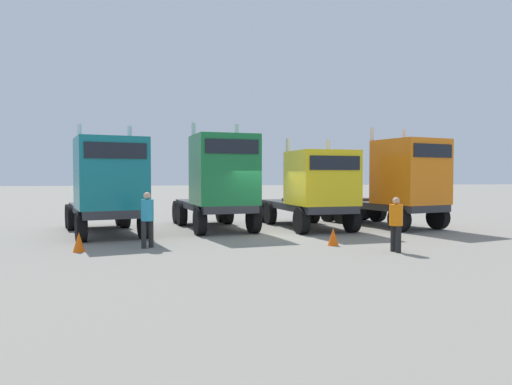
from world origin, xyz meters
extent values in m
plane|color=gray|center=(0.00, 0.00, 0.00)|extent=(200.00, 200.00, 0.00)
cube|color=#333338|center=(-6.26, 1.94, 0.94)|extent=(3.73, 6.60, 0.30)
cube|color=#14727A|center=(-5.76, 0.08, 2.40)|extent=(2.94, 2.94, 2.60)
cube|color=black|center=(-5.45, -1.10, 3.17)|extent=(2.04, 0.58, 0.55)
cylinder|color=silver|center=(-5.19, 1.63, 2.70)|extent=(0.22, 0.22, 3.20)
cylinder|color=silver|center=(-7.03, 1.15, 2.70)|extent=(0.22, 0.22, 3.20)
cylinder|color=#333338|center=(-6.61, 3.27, 1.15)|extent=(1.35, 1.35, 0.12)
cylinder|color=black|center=(-4.57, -0.12, 0.52)|extent=(0.61, 1.10, 1.04)
cylinder|color=black|center=(-6.70, -0.68, 0.52)|extent=(0.61, 1.10, 1.04)
cylinder|color=black|center=(-5.59, 3.70, 0.52)|extent=(0.61, 1.10, 1.04)
cylinder|color=black|center=(-7.71, 3.13, 0.52)|extent=(0.61, 1.10, 1.04)
cylinder|color=black|center=(-5.87, 4.76, 0.52)|extent=(0.61, 1.10, 1.04)
cylinder|color=black|center=(-8.00, 4.20, 0.52)|extent=(0.61, 1.10, 1.04)
cube|color=#333338|center=(-1.77, 2.90, 1.00)|extent=(3.10, 6.42, 0.30)
cube|color=#197238|center=(-1.48, 1.03, 2.55)|extent=(2.73, 2.70, 2.79)
cube|color=black|center=(-1.30, -0.16, 3.42)|extent=(2.08, 0.36, 0.55)
cylinder|color=silver|center=(-0.74, 2.49, 2.85)|extent=(0.21, 0.21, 3.39)
cylinder|color=silver|center=(-2.62, 2.21, 2.85)|extent=(0.21, 0.21, 3.39)
cylinder|color=#333338|center=(-1.97, 4.24, 1.21)|extent=(1.25, 1.25, 0.12)
cylinder|color=black|center=(-0.32, 0.72, 0.55)|extent=(0.51, 1.14, 1.10)
cylinder|color=black|center=(-2.50, 0.39, 0.55)|extent=(0.51, 1.14, 1.10)
cylinder|color=black|center=(-0.90, 4.53, 0.55)|extent=(0.51, 1.14, 1.10)
cylinder|color=black|center=(-3.08, 4.20, 0.55)|extent=(0.51, 1.14, 1.10)
cylinder|color=black|center=(-1.07, 5.62, 0.55)|extent=(0.51, 1.14, 1.10)
cylinder|color=black|center=(-3.24, 5.29, 0.55)|extent=(0.51, 1.14, 1.10)
cube|color=#333338|center=(2.33, 2.59, 0.96)|extent=(2.81, 6.52, 0.30)
cube|color=yellow|center=(2.51, 0.71, 2.22)|extent=(2.64, 2.78, 2.22)
cube|color=black|center=(2.64, -0.58, 2.80)|extent=(2.09, 0.25, 0.55)
cylinder|color=silver|center=(3.32, 2.22, 2.52)|extent=(0.20, 0.20, 2.82)
cylinder|color=silver|center=(1.43, 2.04, 2.52)|extent=(0.20, 0.20, 2.82)
cylinder|color=#333338|center=(2.19, 3.98, 1.17)|extent=(1.20, 1.20, 0.12)
cylinder|color=black|center=(3.66, 0.24, 0.53)|extent=(0.45, 1.09, 1.06)
cylinder|color=black|center=(1.47, 0.02, 0.53)|extent=(0.45, 1.09, 1.06)
cylinder|color=black|center=(3.27, 4.26, 0.53)|extent=(0.45, 1.09, 1.06)
cylinder|color=black|center=(1.08, 4.04, 0.53)|extent=(0.45, 1.09, 1.06)
cylinder|color=black|center=(3.16, 5.35, 0.53)|extent=(0.45, 1.09, 1.06)
cylinder|color=black|center=(0.97, 5.14, 0.53)|extent=(0.45, 1.09, 1.06)
cube|color=#333338|center=(6.02, 2.61, 0.95)|extent=(3.83, 6.55, 0.30)
cube|color=orange|center=(6.54, 0.82, 2.47)|extent=(2.99, 3.03, 2.75)
cube|color=black|center=(6.89, -0.38, 3.33)|extent=(2.03, 0.62, 0.55)
cylinder|color=silver|center=(7.07, 2.41, 2.77)|extent=(0.22, 0.22, 3.35)
cylinder|color=silver|center=(5.24, 1.89, 2.77)|extent=(0.22, 0.22, 3.35)
cylinder|color=#333338|center=(5.65, 3.92, 1.16)|extent=(1.36, 1.36, 0.12)
cylinder|color=black|center=(7.74, 0.62, 0.52)|extent=(0.63, 1.10, 1.05)
cylinder|color=black|center=(5.63, 0.01, 0.52)|extent=(0.63, 1.10, 1.05)
cylinder|color=black|center=(6.67, 4.35, 0.52)|extent=(0.63, 1.10, 1.05)
cylinder|color=black|center=(4.55, 3.74, 0.52)|extent=(0.63, 1.10, 1.05)
cylinder|color=black|center=(6.36, 5.41, 0.52)|extent=(0.63, 1.10, 1.05)
cylinder|color=black|center=(4.25, 4.80, 0.52)|extent=(0.63, 1.10, 1.05)
cylinder|color=black|center=(3.02, -4.66, 0.40)|extent=(0.18, 0.18, 0.80)
cylinder|color=black|center=(3.06, -4.94, 0.40)|extent=(0.18, 0.18, 0.80)
cylinder|color=orange|center=(3.04, -4.80, 1.12)|extent=(0.44, 0.44, 0.64)
sphere|color=tan|center=(3.04, -4.80, 1.55)|extent=(0.22, 0.22, 0.22)
cylinder|color=#262626|center=(-4.48, -2.64, 0.43)|extent=(0.22, 0.22, 0.87)
cylinder|color=#262626|center=(-4.26, -2.47, 0.43)|extent=(0.22, 0.22, 0.87)
cylinder|color=teal|center=(-4.37, -2.55, 1.21)|extent=(0.56, 0.56, 0.68)
sphere|color=tan|center=(-4.37, -2.55, 1.67)|extent=(0.23, 0.23, 0.23)
cone|color=#F2590C|center=(-6.37, -3.03, 0.30)|extent=(0.36, 0.36, 0.60)
cone|color=#F2590C|center=(1.65, -3.16, 0.29)|extent=(0.36, 0.36, 0.59)
camera|label=1|loc=(-3.75, -18.14, 2.30)|focal=33.57mm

